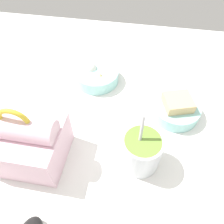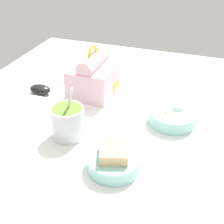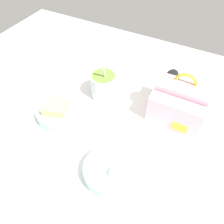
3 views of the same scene
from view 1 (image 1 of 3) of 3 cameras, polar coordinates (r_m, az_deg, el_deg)
The scene contains 5 objects.
desk_surface at distance 60.52cm, azimuth 5.05°, elevation -4.76°, with size 140.00×110.00×2.00cm.
lunch_bag at distance 53.42cm, azimuth -21.53°, elevation -7.16°, with size 16.81×14.27×17.53cm.
soup_cup at distance 50.62cm, azimuth 7.61°, elevation -10.04°, with size 9.22×9.22×15.38cm.
bento_bowl_sandwich at distance 63.19cm, azimuth 16.34°, elevation 0.87°, with size 13.26×13.26×6.35cm.
bento_bowl_snacks at distance 70.94cm, azimuth -4.06°, elevation 9.53°, with size 13.97×13.97×5.83cm.
Camera 1 is at (-0.65, 34.68, 50.59)cm, focal length 35.00 mm.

